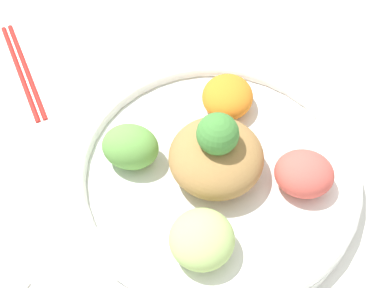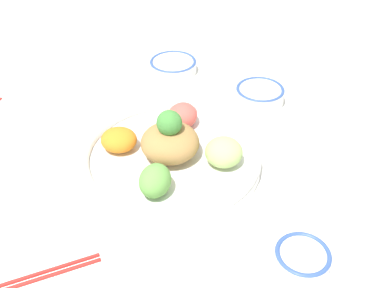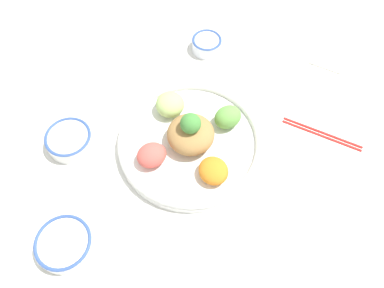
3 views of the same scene
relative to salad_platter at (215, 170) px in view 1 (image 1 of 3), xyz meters
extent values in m
plane|color=white|center=(-0.01, -0.04, -0.03)|extent=(2.40, 2.40, 0.00)
cylinder|color=white|center=(0.00, 0.00, -0.02)|extent=(0.35, 0.35, 0.02)
torus|color=white|center=(0.00, 0.00, 0.00)|extent=(0.35, 0.35, 0.02)
ellipsoid|color=#B7DB7A|center=(-0.07, 0.08, 0.02)|extent=(0.10, 0.10, 0.05)
ellipsoid|color=#E55B51|center=(-0.08, -0.07, 0.02)|extent=(0.09, 0.09, 0.05)
ellipsoid|color=orange|center=(0.07, -0.08, 0.01)|extent=(0.10, 0.10, 0.04)
ellipsoid|color=#6BAD4C|center=(0.08, 0.07, 0.02)|extent=(0.09, 0.09, 0.06)
ellipsoid|color=#AD7F47|center=(0.00, 0.00, 0.03)|extent=(0.11, 0.11, 0.06)
sphere|color=#478E3D|center=(0.00, 0.00, 0.07)|extent=(0.05, 0.05, 0.05)
cylinder|color=red|center=(0.32, 0.09, -0.02)|extent=(0.20, 0.06, 0.01)
cylinder|color=red|center=(0.32, 0.08, -0.02)|extent=(0.20, 0.06, 0.01)
camera|label=1|loc=(-0.25, 0.24, 0.54)|focal=50.00mm
camera|label=2|loc=(0.37, 0.55, 0.55)|focal=42.00mm
camera|label=3|loc=(0.09, -0.45, 0.77)|focal=35.00mm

